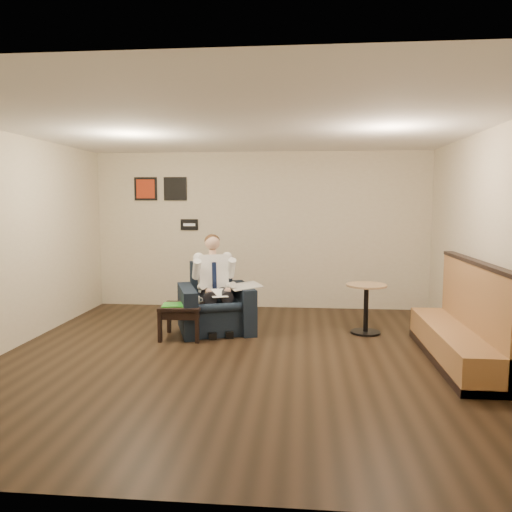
# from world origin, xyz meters

# --- Properties ---
(ground) EXTENTS (6.00, 6.00, 0.00)m
(ground) POSITION_xyz_m (0.00, 0.00, 0.00)
(ground) COLOR black
(ground) RESTS_ON ground
(wall_back) EXTENTS (6.00, 0.02, 2.80)m
(wall_back) POSITION_xyz_m (0.00, 3.00, 1.40)
(wall_back) COLOR beige
(wall_back) RESTS_ON ground
(wall_front) EXTENTS (6.00, 0.02, 2.80)m
(wall_front) POSITION_xyz_m (0.00, -3.00, 1.40)
(wall_front) COLOR beige
(wall_front) RESTS_ON ground
(wall_left) EXTENTS (0.02, 6.00, 2.80)m
(wall_left) POSITION_xyz_m (-3.00, 0.00, 1.40)
(wall_left) COLOR beige
(wall_left) RESTS_ON ground
(wall_right) EXTENTS (0.02, 6.00, 2.80)m
(wall_right) POSITION_xyz_m (3.00, 0.00, 1.40)
(wall_right) COLOR beige
(wall_right) RESTS_ON ground
(ceiling) EXTENTS (6.00, 6.00, 0.02)m
(ceiling) POSITION_xyz_m (0.00, 0.00, 2.80)
(ceiling) COLOR white
(ceiling) RESTS_ON wall_back
(seating_sign) EXTENTS (0.32, 0.02, 0.20)m
(seating_sign) POSITION_xyz_m (-1.30, 2.98, 1.50)
(seating_sign) COLOR black
(seating_sign) RESTS_ON wall_back
(art_print_left) EXTENTS (0.42, 0.03, 0.42)m
(art_print_left) POSITION_xyz_m (-2.10, 2.98, 2.15)
(art_print_left) COLOR #BA3416
(art_print_left) RESTS_ON wall_back
(art_print_right) EXTENTS (0.42, 0.03, 0.42)m
(art_print_right) POSITION_xyz_m (-1.55, 2.98, 2.15)
(art_print_right) COLOR black
(art_print_right) RESTS_ON wall_back
(armchair) EXTENTS (1.31, 1.31, 1.00)m
(armchair) POSITION_xyz_m (-0.52, 1.24, 0.50)
(armchair) COLOR black
(armchair) RESTS_ON ground
(seated_man) EXTENTS (0.94, 1.14, 1.37)m
(seated_man) POSITION_xyz_m (-0.48, 1.12, 0.68)
(seated_man) COLOR white
(seated_man) RESTS_ON armchair
(lap_papers) EXTENTS (0.34, 0.39, 0.01)m
(lap_papers) POSITION_xyz_m (-0.44, 1.02, 0.61)
(lap_papers) COLOR white
(lap_papers) RESTS_ON seated_man
(newspaper) EXTENTS (0.61, 0.67, 0.01)m
(newspaper) POSITION_xyz_m (-0.09, 1.28, 0.68)
(newspaper) COLOR silver
(newspaper) RESTS_ON armchair
(side_table) EXTENTS (0.59, 0.59, 0.47)m
(side_table) POSITION_xyz_m (-0.92, 0.83, 0.24)
(side_table) COLOR black
(side_table) RESTS_ON ground
(green_folder) EXTENTS (0.52, 0.41, 0.01)m
(green_folder) POSITION_xyz_m (-0.95, 0.80, 0.48)
(green_folder) COLOR green
(green_folder) RESTS_ON side_table
(coffee_mug) EXTENTS (0.09, 0.09, 0.10)m
(coffee_mug) POSITION_xyz_m (-0.73, 0.96, 0.52)
(coffee_mug) COLOR white
(coffee_mug) RESTS_ON side_table
(smartphone) EXTENTS (0.16, 0.09, 0.01)m
(smartphone) POSITION_xyz_m (-0.87, 1.00, 0.48)
(smartphone) COLOR black
(smartphone) RESTS_ON side_table
(banquette) EXTENTS (0.56, 2.35, 1.20)m
(banquette) POSITION_xyz_m (2.59, 0.09, 0.60)
(banquette) COLOR #9D6B3C
(banquette) RESTS_ON ground
(cafe_table) EXTENTS (0.76, 0.76, 0.73)m
(cafe_table) POSITION_xyz_m (1.69, 1.31, 0.36)
(cafe_table) COLOR #A58059
(cafe_table) RESTS_ON ground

